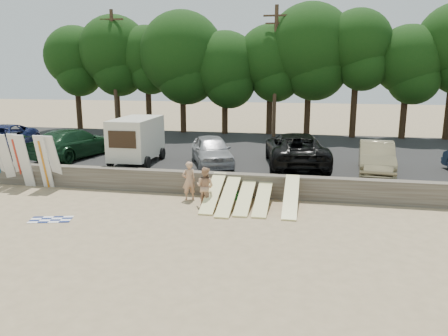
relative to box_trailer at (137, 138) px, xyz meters
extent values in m
plane|color=tan|center=(4.13, -5.60, -2.00)|extent=(120.00, 120.00, 0.00)
cube|color=#6B6356|center=(4.13, -2.60, -1.50)|extent=(44.00, 0.50, 1.00)
cube|color=#282828|center=(4.13, 4.90, -1.65)|extent=(44.00, 14.50, 0.70)
cylinder|color=#382616|center=(-9.88, 12.00, 0.65)|extent=(0.44, 0.44, 3.89)
sphere|color=#1E4112|center=(-9.88, 12.00, 4.46)|extent=(4.79, 4.79, 4.79)
cylinder|color=#382616|center=(-6.51, 12.00, 0.78)|extent=(0.44, 0.44, 4.16)
sphere|color=#1E4112|center=(-6.51, 12.00, 4.85)|extent=(5.48, 5.48, 5.48)
cylinder|color=#382616|center=(-3.86, 12.00, 0.69)|extent=(0.44, 0.44, 3.96)
sphere|color=#1E4112|center=(-3.86, 12.00, 4.56)|extent=(4.41, 4.41, 4.41)
cylinder|color=#382616|center=(-0.92, 11.54, 0.69)|extent=(0.44, 0.44, 3.97)
sphere|color=#1E4112|center=(-0.92, 11.54, 4.57)|extent=(6.32, 6.32, 6.32)
cylinder|color=#382616|center=(2.34, 11.53, 0.39)|extent=(0.44, 0.44, 3.36)
sphere|color=#1E4112|center=(2.34, 11.53, 3.67)|extent=(5.10, 5.10, 5.10)
cylinder|color=#382616|center=(5.64, 12.00, 0.57)|extent=(0.44, 0.44, 3.73)
sphere|color=#1E4112|center=(5.64, 12.00, 4.21)|extent=(4.93, 4.93, 4.93)
cylinder|color=#382616|center=(8.43, 12.00, 0.84)|extent=(0.44, 0.44, 4.26)
sphere|color=#1E4112|center=(8.43, 12.00, 5.00)|extent=(6.18, 6.18, 6.18)
cylinder|color=#382616|center=(11.64, 11.40, 0.90)|extent=(0.44, 0.44, 4.40)
sphere|color=#1E4112|center=(11.64, 11.40, 5.20)|extent=(4.62, 4.62, 4.62)
cylinder|color=#382616|center=(15.01, 11.51, 0.52)|extent=(0.44, 0.44, 3.64)
sphere|color=#1E4112|center=(15.01, 11.51, 4.08)|extent=(4.68, 4.68, 4.68)
cylinder|color=#473321|center=(-5.87, 10.40, 3.20)|extent=(0.26, 0.26, 9.00)
cube|color=#473321|center=(-5.87, 10.40, 7.00)|extent=(1.80, 0.12, 0.12)
cube|color=#473321|center=(-5.87, 10.40, 6.50)|extent=(1.50, 0.10, 0.10)
cylinder|color=#473321|center=(6.13, 10.40, 3.20)|extent=(0.26, 0.26, 9.00)
cube|color=#473321|center=(6.13, 10.40, 7.00)|extent=(1.80, 0.12, 0.12)
cube|color=#473321|center=(6.13, 10.40, 6.50)|extent=(1.50, 0.10, 0.10)
cube|color=beige|center=(0.00, 0.01, 0.02)|extent=(1.89, 3.66, 1.99)
cube|color=black|center=(0.04, -1.83, 0.20)|extent=(1.36, 0.06, 0.82)
cylinder|color=black|center=(-0.93, -1.19, -1.00)|extent=(0.19, 0.60, 0.60)
cylinder|color=black|center=(0.98, -1.15, -1.00)|extent=(0.19, 0.60, 0.60)
cylinder|color=black|center=(-0.98, 1.16, -1.00)|extent=(0.19, 0.60, 0.60)
cylinder|color=black|center=(0.93, 1.20, -1.00)|extent=(0.19, 0.60, 0.60)
imported|color=black|center=(-3.96, 0.68, -0.50)|extent=(3.21, 5.77, 1.58)
imported|color=#9E9EA3|center=(3.86, 0.31, -0.56)|extent=(3.22, 4.66, 1.47)
imported|color=black|center=(8.01, 0.93, -0.46)|extent=(3.63, 6.34, 1.67)
imported|color=#8B7E59|center=(11.76, 0.13, -0.58)|extent=(1.89, 4.46, 1.43)
cube|color=silver|center=(-5.25, -3.06, -0.73)|extent=(0.54, 0.76, 2.53)
cube|color=silver|center=(-4.73, -2.96, -0.73)|extent=(0.55, 0.71, 2.54)
cube|color=silver|center=(-4.24, -3.17, -0.73)|extent=(0.54, 0.71, 2.54)
cube|color=silver|center=(-3.25, -3.17, -0.72)|extent=(0.54, 0.69, 2.54)
cube|color=silver|center=(-2.82, -2.99, -0.74)|extent=(0.56, 0.82, 2.51)
cube|color=#F6ED9B|center=(4.91, -4.06, -1.48)|extent=(0.56, 2.87, 1.02)
cube|color=#F6ED9B|center=(5.58, -4.30, -1.54)|extent=(0.56, 2.90, 0.92)
cube|color=#F6ED9B|center=(6.23, -4.02, -1.58)|extent=(0.56, 2.92, 0.84)
cube|color=#F6ED9B|center=(6.94, -4.01, -1.59)|extent=(0.56, 2.92, 0.81)
cube|color=#F6ED9B|center=(8.05, -4.09, -1.46)|extent=(0.56, 2.85, 1.07)
imported|color=tan|center=(3.75, -3.56, -1.17)|extent=(0.72, 0.66, 1.65)
imported|color=tan|center=(4.62, -4.24, -1.20)|extent=(0.92, 0.81, 1.59)
cube|color=#227D34|center=(5.78, -3.20, -1.84)|extent=(0.40, 0.32, 0.32)
cube|color=orange|center=(5.56, -3.20, -1.89)|extent=(0.32, 0.28, 0.22)
plane|color=white|center=(-0.55, -7.05, -1.99)|extent=(1.83, 1.83, 0.00)
camera|label=1|loc=(8.67, -20.76, 3.37)|focal=35.00mm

